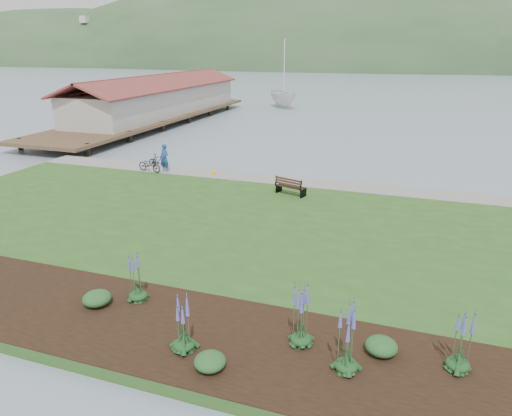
# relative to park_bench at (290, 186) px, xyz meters

# --- Properties ---
(ground) EXTENTS (600.00, 600.00, 0.00)m
(ground) POSITION_rel_park_bench_xyz_m (-2.04, -4.07, -0.93)
(ground) COLOR gray
(ground) RESTS_ON ground
(lawn) EXTENTS (34.00, 20.00, 0.40)m
(lawn) POSITION_rel_park_bench_xyz_m (-2.04, -6.07, -0.73)
(lawn) COLOR #28511C
(lawn) RESTS_ON ground
(shoreline_path) EXTENTS (34.00, 2.20, 0.03)m
(shoreline_path) POSITION_rel_park_bench_xyz_m (-2.04, 2.83, -0.52)
(shoreline_path) COLOR gray
(shoreline_path) RESTS_ON lawn
(garden_bed) EXTENTS (24.00, 4.40, 0.04)m
(garden_bed) POSITION_rel_park_bench_xyz_m (0.96, -13.87, -0.51)
(garden_bed) COLOR black
(garden_bed) RESTS_ON lawn
(far_hillside) EXTENTS (580.00, 80.00, 38.00)m
(far_hillside) POSITION_rel_park_bench_xyz_m (17.96, 165.93, -0.93)
(far_hillside) COLOR #2F502D
(far_hillside) RESTS_ON ground
(pier_pavilion) EXTENTS (8.00, 36.00, 5.40)m
(pier_pavilion) POSITION_rel_park_bench_xyz_m (-22.04, 23.45, 1.71)
(pier_pavilion) COLOR #4C3826
(pier_pavilion) RESTS_ON ground
(park_bench) EXTENTS (1.85, 1.20, 1.07)m
(park_bench) POSITION_rel_park_bench_xyz_m (0.00, 0.00, 0.00)
(park_bench) COLOR black
(park_bench) RESTS_ON lawn
(person) EXTENTS (0.91, 0.72, 2.22)m
(person) POSITION_rel_park_bench_xyz_m (-9.29, 2.18, 0.58)
(person) COLOR #204893
(person) RESTS_ON lawn
(bicycle_a) EXTENTS (1.00, 1.96, 0.98)m
(bicycle_a) POSITION_rel_park_bench_xyz_m (-10.31, 1.88, -0.04)
(bicycle_a) COLOR black
(bicycle_a) RESTS_ON lawn
(bicycle_b) EXTENTS (0.46, 1.55, 0.93)m
(bicycle_b) POSITION_rel_park_bench_xyz_m (-10.35, 3.13, -0.07)
(bicycle_b) COLOR black
(bicycle_b) RESTS_ON lawn
(sailboat) EXTENTS (16.09, 16.13, 29.99)m
(sailboat) POSITION_rel_park_bench_xyz_m (-11.77, 40.65, -0.93)
(sailboat) COLOR silver
(sailboat) RESTS_ON ground
(pannier) EXTENTS (0.29, 0.35, 0.32)m
(pannier) POSITION_rel_park_bench_xyz_m (-5.83, 2.41, -0.37)
(pannier) COLOR yellow
(pannier) RESTS_ON lawn
(echium_0) EXTENTS (0.62, 0.62, 1.95)m
(echium_0) POSITION_rel_park_bench_xyz_m (0.87, -14.68, 0.33)
(echium_0) COLOR #163C1B
(echium_0) RESTS_ON garden_bed
(echium_1) EXTENTS (0.62, 0.62, 2.25)m
(echium_1) POSITION_rel_park_bench_xyz_m (3.89, -13.38, 0.48)
(echium_1) COLOR #163C1B
(echium_1) RESTS_ON garden_bed
(echium_2) EXTENTS (0.62, 0.62, 2.13)m
(echium_2) POSITION_rel_park_bench_xyz_m (5.27, -14.10, 0.42)
(echium_2) COLOR #163C1B
(echium_2) RESTS_ON garden_bed
(echium_3) EXTENTS (0.62, 0.62, 2.18)m
(echium_3) POSITION_rel_park_bench_xyz_m (8.03, -13.10, 0.40)
(echium_3) COLOR #163C1B
(echium_3) RESTS_ON garden_bed
(echium_4) EXTENTS (0.62, 0.62, 2.11)m
(echium_4) POSITION_rel_park_bench_xyz_m (-1.81, -12.80, 0.36)
(echium_4) COLOR #163C1B
(echium_4) RESTS_ON garden_bed
(shrub_0) EXTENTS (0.93, 0.93, 0.47)m
(shrub_0) POSITION_rel_park_bench_xyz_m (-2.92, -13.50, -0.26)
(shrub_0) COLOR #1E4C21
(shrub_0) RESTS_ON garden_bed
(shrub_1) EXTENTS (0.85, 0.85, 0.43)m
(shrub_1) POSITION_rel_park_bench_xyz_m (1.88, -15.18, -0.28)
(shrub_1) COLOR #1E4C21
(shrub_1) RESTS_ON garden_bed
(shrub_2) EXTENTS (0.89, 0.89, 0.45)m
(shrub_2) POSITION_rel_park_bench_xyz_m (6.08, -13.07, -0.27)
(shrub_2) COLOR #1E4C21
(shrub_2) RESTS_ON garden_bed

